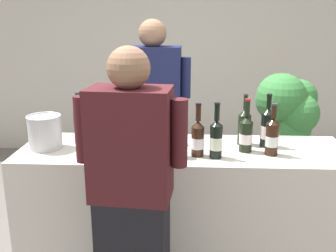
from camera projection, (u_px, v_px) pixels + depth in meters
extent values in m
cube|color=beige|center=(186.00, 44.00, 4.85)|extent=(8.00, 0.10, 2.80)
cube|color=beige|center=(183.00, 213.00, 2.61)|extent=(2.11, 0.63, 0.92)
cylinder|color=black|center=(246.00, 137.00, 2.41)|extent=(0.08, 0.08, 0.19)
cone|color=black|center=(247.00, 119.00, 2.38)|extent=(0.08, 0.08, 0.04)
cylinder|color=black|center=(247.00, 109.00, 2.36)|extent=(0.03, 0.03, 0.10)
cylinder|color=maroon|center=(248.00, 100.00, 2.35)|extent=(0.03, 0.03, 0.01)
cylinder|color=white|center=(246.00, 138.00, 2.42)|extent=(0.08, 0.08, 0.06)
cylinder|color=black|center=(97.00, 140.00, 2.32)|extent=(0.08, 0.08, 0.21)
cone|color=black|center=(96.00, 121.00, 2.29)|extent=(0.08, 0.08, 0.03)
cylinder|color=black|center=(95.00, 111.00, 2.27)|extent=(0.03, 0.03, 0.08)
cylinder|color=maroon|center=(95.00, 104.00, 2.26)|extent=(0.03, 0.03, 0.01)
cylinder|color=silver|center=(97.00, 142.00, 2.32)|extent=(0.08, 0.08, 0.06)
cylinder|color=black|center=(135.00, 141.00, 2.30)|extent=(0.08, 0.08, 0.21)
cone|color=black|center=(134.00, 122.00, 2.27)|extent=(0.08, 0.08, 0.03)
cylinder|color=black|center=(134.00, 112.00, 2.26)|extent=(0.03, 0.03, 0.10)
cylinder|color=#B79333|center=(134.00, 103.00, 2.24)|extent=(0.04, 0.04, 0.01)
cylinder|color=silver|center=(135.00, 143.00, 2.31)|extent=(0.08, 0.08, 0.07)
cylinder|color=black|center=(198.00, 141.00, 2.34)|extent=(0.08, 0.08, 0.18)
cone|color=black|center=(198.00, 124.00, 2.31)|extent=(0.08, 0.08, 0.04)
cylinder|color=black|center=(198.00, 113.00, 2.29)|extent=(0.03, 0.03, 0.10)
cylinder|color=black|center=(198.00, 104.00, 2.27)|extent=(0.04, 0.04, 0.01)
cylinder|color=silver|center=(198.00, 143.00, 2.34)|extent=(0.08, 0.08, 0.07)
cylinder|color=black|center=(80.00, 127.00, 2.58)|extent=(0.08, 0.08, 0.21)
cone|color=black|center=(79.00, 110.00, 2.55)|extent=(0.08, 0.08, 0.03)
cylinder|color=black|center=(78.00, 101.00, 2.53)|extent=(0.03, 0.03, 0.09)
cylinder|color=#333338|center=(78.00, 93.00, 2.52)|extent=(0.04, 0.04, 0.01)
cylinder|color=black|center=(267.00, 130.00, 2.50)|extent=(0.08, 0.08, 0.22)
cone|color=black|center=(268.00, 111.00, 2.47)|extent=(0.08, 0.08, 0.04)
cylinder|color=black|center=(269.00, 102.00, 2.45)|extent=(0.03, 0.03, 0.08)
cylinder|color=black|center=(270.00, 95.00, 2.44)|extent=(0.04, 0.04, 0.01)
cylinder|color=silver|center=(267.00, 132.00, 2.51)|extent=(0.09, 0.09, 0.09)
cylinder|color=black|center=(244.00, 130.00, 2.55)|extent=(0.08, 0.08, 0.20)
cone|color=black|center=(245.00, 112.00, 2.52)|extent=(0.08, 0.08, 0.04)
cylinder|color=black|center=(246.00, 103.00, 2.50)|extent=(0.03, 0.03, 0.09)
cylinder|color=#333338|center=(246.00, 95.00, 2.48)|extent=(0.03, 0.03, 0.01)
cylinder|color=black|center=(216.00, 142.00, 2.30)|extent=(0.07, 0.07, 0.20)
cone|color=black|center=(217.00, 123.00, 2.27)|extent=(0.07, 0.07, 0.03)
cylinder|color=black|center=(217.00, 113.00, 2.26)|extent=(0.03, 0.03, 0.10)
cylinder|color=black|center=(217.00, 104.00, 2.24)|extent=(0.04, 0.04, 0.01)
cylinder|color=silver|center=(216.00, 143.00, 2.31)|extent=(0.08, 0.08, 0.08)
cylinder|color=black|center=(151.00, 130.00, 2.52)|extent=(0.08, 0.08, 0.22)
cone|color=black|center=(150.00, 111.00, 2.48)|extent=(0.08, 0.08, 0.03)
cylinder|color=black|center=(150.00, 103.00, 2.47)|extent=(0.03, 0.03, 0.08)
cylinder|color=maroon|center=(150.00, 96.00, 2.46)|extent=(0.03, 0.03, 0.01)
cylinder|color=silver|center=(151.00, 131.00, 2.52)|extent=(0.08, 0.08, 0.07)
cylinder|color=black|center=(166.00, 128.00, 2.58)|extent=(0.08, 0.08, 0.20)
cone|color=black|center=(166.00, 112.00, 2.55)|extent=(0.08, 0.08, 0.03)
cylinder|color=black|center=(166.00, 103.00, 2.54)|extent=(0.03, 0.03, 0.09)
cylinder|color=#B79333|center=(166.00, 96.00, 2.52)|extent=(0.04, 0.04, 0.01)
cylinder|color=black|center=(272.00, 139.00, 2.35)|extent=(0.08, 0.08, 0.20)
cone|color=black|center=(273.00, 121.00, 2.32)|extent=(0.08, 0.08, 0.04)
cylinder|color=black|center=(274.00, 112.00, 2.31)|extent=(0.03, 0.03, 0.08)
cylinder|color=#333338|center=(275.00, 104.00, 2.29)|extent=(0.04, 0.04, 0.01)
cylinder|color=silver|center=(272.00, 141.00, 2.36)|extent=(0.08, 0.08, 0.06)
cylinder|color=silver|center=(178.00, 156.00, 2.34)|extent=(0.07, 0.07, 0.00)
cylinder|color=silver|center=(178.00, 149.00, 2.33)|extent=(0.01, 0.01, 0.09)
ellipsoid|color=silver|center=(178.00, 134.00, 2.30)|extent=(0.08, 0.08, 0.12)
ellipsoid|color=maroon|center=(178.00, 137.00, 2.31)|extent=(0.06, 0.06, 0.04)
cylinder|color=silver|center=(45.00, 133.00, 2.47)|extent=(0.21, 0.21, 0.21)
torus|color=silver|center=(44.00, 116.00, 2.44)|extent=(0.22, 0.22, 0.01)
cube|color=black|center=(154.00, 174.00, 3.31)|extent=(0.41, 0.25, 0.87)
cube|color=#191E47|center=(153.00, 87.00, 3.10)|extent=(0.45, 0.25, 0.64)
sphere|color=#8C664C|center=(152.00, 33.00, 2.99)|extent=(0.22, 0.22, 0.22)
cylinder|color=#191E47|center=(186.00, 78.00, 3.07)|extent=(0.08, 0.08, 0.32)
cylinder|color=#191E47|center=(120.00, 77.00, 3.10)|extent=(0.08, 0.08, 0.32)
cube|color=#47191E|center=(131.00, 144.00, 1.86)|extent=(0.41, 0.28, 0.55)
sphere|color=#8C664C|center=(129.00, 68.00, 1.76)|extent=(0.20, 0.20, 0.20)
cylinder|color=#47191E|center=(83.00, 129.00, 1.88)|extent=(0.08, 0.08, 0.33)
cylinder|color=#47191E|center=(179.00, 133.00, 1.81)|extent=(0.08, 0.08, 0.33)
cylinder|color=brown|center=(284.00, 188.00, 3.77)|extent=(0.31, 0.31, 0.25)
sphere|color=#387F3D|center=(279.00, 100.00, 3.64)|extent=(0.44, 0.44, 0.44)
sphere|color=#387F3D|center=(278.00, 126.00, 3.69)|extent=(0.33, 0.33, 0.33)
sphere|color=#387F3D|center=(279.00, 95.00, 3.60)|extent=(0.41, 0.41, 0.41)
sphere|color=#387F3D|center=(281.00, 98.00, 3.47)|extent=(0.44, 0.44, 0.44)
sphere|color=#387F3D|center=(288.00, 126.00, 3.56)|extent=(0.42, 0.42, 0.42)
sphere|color=#387F3D|center=(299.00, 114.00, 3.45)|extent=(0.36, 0.36, 0.36)
sphere|color=#387F3D|center=(298.00, 98.00, 3.56)|extent=(0.35, 0.35, 0.35)
cylinder|color=#4C3823|center=(287.00, 147.00, 3.66)|extent=(0.05, 0.05, 0.60)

